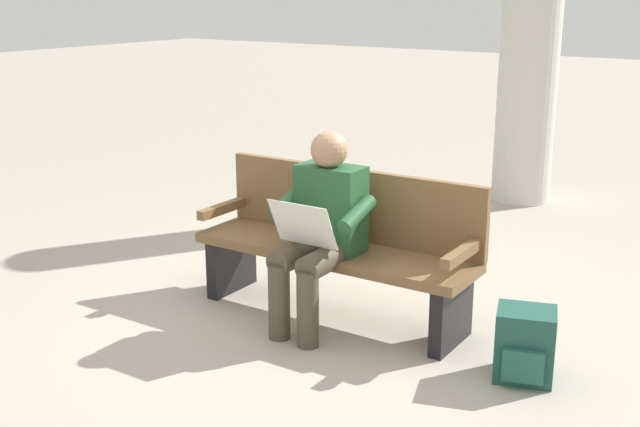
# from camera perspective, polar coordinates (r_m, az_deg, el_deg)

# --- Properties ---
(ground_plane) EXTENTS (40.00, 40.00, 0.00)m
(ground_plane) POSITION_cam_1_polar(r_m,az_deg,el_deg) (5.05, 0.87, -7.26)
(ground_plane) COLOR #A89E8E
(bench_near) EXTENTS (1.81, 0.52, 0.90)m
(bench_near) POSITION_cam_1_polar(r_m,az_deg,el_deg) (4.94, 1.34, -2.09)
(bench_near) COLOR brown
(bench_near) RESTS_ON ground
(person_seated) EXTENTS (0.58, 0.58, 1.18)m
(person_seated) POSITION_cam_1_polar(r_m,az_deg,el_deg) (4.70, 0.04, -0.90)
(person_seated) COLOR #23512D
(person_seated) RESTS_ON ground
(backpack) EXTENTS (0.37, 0.36, 0.38)m
(backpack) POSITION_cam_1_polar(r_m,az_deg,el_deg) (4.35, 14.37, -9.07)
(backpack) COLOR #1E4C42
(backpack) RESTS_ON ground
(support_pillar) EXTENTS (0.55, 0.55, 3.53)m
(support_pillar) POSITION_cam_1_polar(r_m,az_deg,el_deg) (7.72, 14.92, 13.75)
(support_pillar) COLOR beige
(support_pillar) RESTS_ON ground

